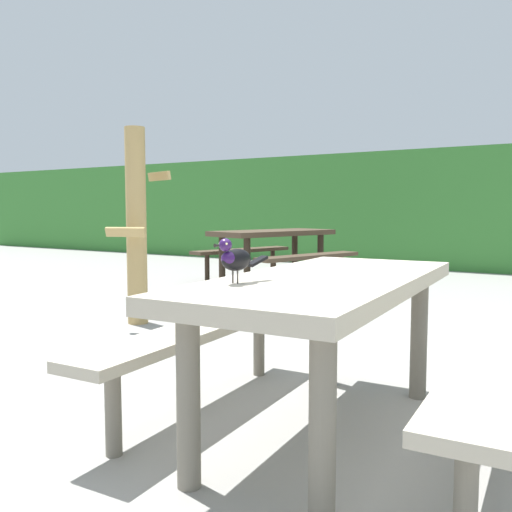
% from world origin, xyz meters
% --- Properties ---
extents(ground_plane, '(60.00, 60.00, 0.00)m').
position_xyz_m(ground_plane, '(0.00, 0.00, 0.00)').
color(ground_plane, gray).
extents(picnic_table_foreground, '(1.76, 1.83, 0.74)m').
position_xyz_m(picnic_table_foreground, '(-0.26, 0.12, 0.56)').
color(picnic_table_foreground, '#B2A893').
rests_on(picnic_table_foreground, ground).
extents(bird_grackle, '(0.11, 0.28, 0.18)m').
position_xyz_m(bird_grackle, '(-0.46, -0.32, 0.84)').
color(bird_grackle, black).
rests_on(bird_grackle, picnic_table_foreground).
extents(picnic_table_mid_left, '(2.11, 2.13, 0.74)m').
position_xyz_m(picnic_table_mid_left, '(-3.08, 4.54, 0.56)').
color(picnic_table_mid_left, '#473828').
rests_on(picnic_table_mid_left, ground).
extents(stalk_post_left_side, '(0.36, 0.61, 1.77)m').
position_xyz_m(stalk_post_left_side, '(-2.74, 1.48, 0.89)').
color(stalk_post_left_side, tan).
rests_on(stalk_post_left_side, ground).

